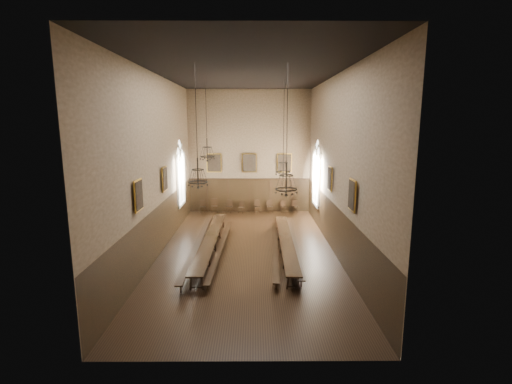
{
  "coord_description": "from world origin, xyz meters",
  "views": [
    {
      "loc": [
        0.35,
        -18.38,
        6.62
      ],
      "look_at": [
        0.46,
        1.5,
        2.89
      ],
      "focal_mm": 26.0,
      "sensor_mm": 36.0,
      "label": 1
    }
  ],
  "objects_px": {
    "chair_0": "(203,209)",
    "chandelier_back_left": "(207,151)",
    "table_left": "(211,244)",
    "chandelier_front_left": "(198,174)",
    "chair_5": "(270,209)",
    "chandelier_front_right": "(286,182)",
    "chair_2": "(229,209)",
    "bench_left_inner": "(221,249)",
    "bench_left_outer": "(198,245)",
    "chair_7": "(295,209)",
    "bench_right_inner": "(275,249)",
    "table_right": "(286,246)",
    "chair_4": "(257,209)",
    "chair_6": "(283,209)",
    "chair_1": "(215,209)",
    "bench_right_outer": "(294,245)",
    "chandelier_back_right": "(283,166)",
    "chair_3": "(241,209)"
  },
  "relations": [
    {
      "from": "bench_left_outer",
      "to": "chandelier_front_left",
      "type": "height_order",
      "value": "chandelier_front_left"
    },
    {
      "from": "chair_0",
      "to": "chandelier_back_left",
      "type": "distance_m",
      "value": 7.88
    },
    {
      "from": "bench_right_outer",
      "to": "chandelier_back_right",
      "type": "relative_size",
      "value": 1.8
    },
    {
      "from": "table_left",
      "to": "chair_1",
      "type": "height_order",
      "value": "chair_1"
    },
    {
      "from": "chair_1",
      "to": "chair_5",
      "type": "relative_size",
      "value": 1.11
    },
    {
      "from": "chandelier_back_left",
      "to": "chandelier_front_left",
      "type": "distance_m",
      "value": 5.35
    },
    {
      "from": "table_right",
      "to": "chandelier_back_right",
      "type": "xyz_separation_m",
      "value": [
        0.05,
        2.98,
        3.79
      ]
    },
    {
      "from": "chair_7",
      "to": "bench_right_inner",
      "type": "bearing_deg",
      "value": -109.1
    },
    {
      "from": "bench_left_inner",
      "to": "chandelier_back_left",
      "type": "height_order",
      "value": "chandelier_back_left"
    },
    {
      "from": "table_right",
      "to": "bench_right_outer",
      "type": "relative_size",
      "value": 0.99
    },
    {
      "from": "chair_6",
      "to": "chandelier_back_left",
      "type": "height_order",
      "value": "chandelier_back_left"
    },
    {
      "from": "chair_2",
      "to": "chandelier_front_left",
      "type": "relative_size",
      "value": 0.19
    },
    {
      "from": "bench_left_outer",
      "to": "chair_3",
      "type": "height_order",
      "value": "chair_3"
    },
    {
      "from": "table_left",
      "to": "chair_7",
      "type": "bearing_deg",
      "value": 57.99
    },
    {
      "from": "table_left",
      "to": "bench_left_outer",
      "type": "bearing_deg",
      "value": 165.35
    },
    {
      "from": "bench_left_outer",
      "to": "bench_right_inner",
      "type": "distance_m",
      "value": 4.02
    },
    {
      "from": "chair_0",
      "to": "chair_5",
      "type": "bearing_deg",
      "value": -5.45
    },
    {
      "from": "chair_5",
      "to": "chandelier_front_right",
      "type": "xyz_separation_m",
      "value": [
        0.19,
        -11.43,
        3.86
      ]
    },
    {
      "from": "table_left",
      "to": "chair_3",
      "type": "relative_size",
      "value": 11.48
    },
    {
      "from": "chair_4",
      "to": "bench_left_inner",
      "type": "bearing_deg",
      "value": -110.12
    },
    {
      "from": "chair_2",
      "to": "chair_5",
      "type": "relative_size",
      "value": 1.03
    },
    {
      "from": "bench_right_inner",
      "to": "chair_4",
      "type": "relative_size",
      "value": 9.59
    },
    {
      "from": "bench_left_outer",
      "to": "chair_7",
      "type": "relative_size",
      "value": 11.01
    },
    {
      "from": "chair_2",
      "to": "chandelier_front_right",
      "type": "relative_size",
      "value": 0.18
    },
    {
      "from": "chair_0",
      "to": "chandelier_back_right",
      "type": "bearing_deg",
      "value": -51.53
    },
    {
      "from": "chandelier_front_left",
      "to": "table_right",
      "type": "bearing_deg",
      "value": 34.22
    },
    {
      "from": "chair_0",
      "to": "chandelier_front_left",
      "type": "bearing_deg",
      "value": -87.98
    },
    {
      "from": "bench_left_inner",
      "to": "bench_right_outer",
      "type": "xyz_separation_m",
      "value": [
        3.82,
        0.49,
        0.0
      ]
    },
    {
      "from": "table_left",
      "to": "chair_6",
      "type": "distance_m",
      "value": 9.65
    },
    {
      "from": "chandelier_front_left",
      "to": "chair_6",
      "type": "bearing_deg",
      "value": 68.24
    },
    {
      "from": "bench_right_inner",
      "to": "chandelier_front_right",
      "type": "relative_size",
      "value": 1.69
    },
    {
      "from": "chair_5",
      "to": "chandelier_back_right",
      "type": "relative_size",
      "value": 0.17
    },
    {
      "from": "bench_left_inner",
      "to": "chandelier_back_left",
      "type": "distance_m",
      "value": 5.56
    },
    {
      "from": "bench_left_outer",
      "to": "chair_3",
      "type": "xyz_separation_m",
      "value": [
        1.96,
        8.29,
        -0.04
      ]
    },
    {
      "from": "table_right",
      "to": "chair_7",
      "type": "height_order",
      "value": "chair_7"
    },
    {
      "from": "chair_1",
      "to": "chair_7",
      "type": "relative_size",
      "value": 1.07
    },
    {
      "from": "table_right",
      "to": "chair_6",
      "type": "height_order",
      "value": "chair_6"
    },
    {
      "from": "bench_right_inner",
      "to": "chair_7",
      "type": "relative_size",
      "value": 9.35
    },
    {
      "from": "table_left",
      "to": "chandelier_front_left",
      "type": "relative_size",
      "value": 2.0
    },
    {
      "from": "bench_left_inner",
      "to": "chair_5",
      "type": "height_order",
      "value": "chair_5"
    },
    {
      "from": "bench_left_outer",
      "to": "chair_7",
      "type": "distance_m",
      "value": 10.28
    },
    {
      "from": "chair_5",
      "to": "chair_4",
      "type": "bearing_deg",
      "value": 168.0
    },
    {
      "from": "chair_5",
      "to": "chandelier_front_right",
      "type": "relative_size",
      "value": 0.17
    },
    {
      "from": "chandelier_back_left",
      "to": "chandelier_front_right",
      "type": "bearing_deg",
      "value": -52.79
    },
    {
      "from": "chair_5",
      "to": "table_right",
      "type": "bearing_deg",
      "value": -100.55
    },
    {
      "from": "chair_2",
      "to": "chandelier_back_left",
      "type": "relative_size",
      "value": 0.22
    },
    {
      "from": "bench_left_inner",
      "to": "bench_left_outer",
      "type": "bearing_deg",
      "value": 158.9
    },
    {
      "from": "chair_4",
      "to": "chandelier_front_right",
      "type": "distance_m",
      "value": 12.09
    },
    {
      "from": "chair_0",
      "to": "chair_1",
      "type": "distance_m",
      "value": 0.91
    },
    {
      "from": "table_right",
      "to": "chair_5",
      "type": "xyz_separation_m",
      "value": [
        -0.45,
        8.75,
        -0.09
      ]
    }
  ]
}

